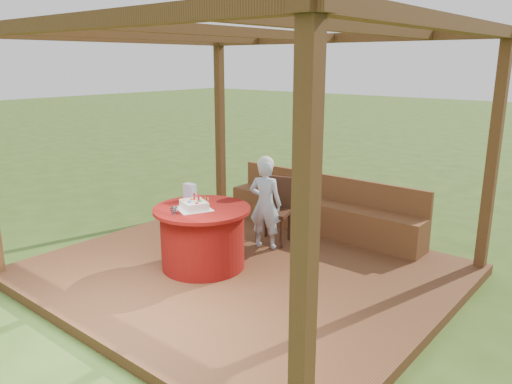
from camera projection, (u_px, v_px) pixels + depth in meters
ground at (243, 278)px, 5.91m from camera, size 60.00×60.00×0.00m
deck at (243, 273)px, 5.90m from camera, size 4.50×4.00×0.12m
pergola at (241, 69)px, 5.30m from camera, size 4.50×4.00×2.72m
bench at (322, 213)px, 7.09m from camera, size 3.00×0.42×0.80m
table at (203, 237)px, 5.84m from camera, size 1.13×1.13×0.73m
chair at (275, 206)px, 6.67m from camera, size 0.53×0.53×0.87m
elderly_woman at (265, 202)px, 6.40m from camera, size 0.49×0.40×1.21m
birthday_cake at (194, 205)px, 5.68m from camera, size 0.48×0.48×0.17m
gift_bag at (190, 192)px, 6.05m from camera, size 0.15×0.10×0.20m
drinking_glass at (174, 211)px, 5.51m from camera, size 0.11×0.11×0.08m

